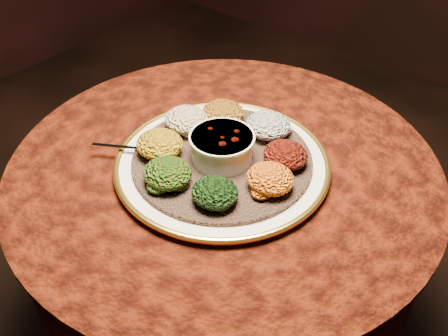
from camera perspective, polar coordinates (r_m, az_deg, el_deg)
The scene contains 13 objects.
table at distance 1.23m, azimuth -0.02°, elevation -5.80°, with size 0.96×0.96×0.73m.
platter at distance 1.09m, azimuth -0.22°, elevation 0.54°, with size 0.53×0.53×0.02m.
injera at distance 1.08m, azimuth -0.22°, elevation 0.99°, with size 0.39×0.39×0.01m, color brown.
stew_bowl at distance 1.06m, azimuth -0.23°, elevation 2.61°, with size 0.14×0.14×0.06m.
spoon at distance 1.11m, azimuth -9.27°, elevation 2.20°, with size 0.13×0.08×0.01m.
portion_ayib at distance 1.14m, azimuth 5.08°, elevation 4.89°, with size 0.10×0.10×0.05m, color beige.
portion_kitfo at distance 1.06m, azimuth 7.04°, elevation 1.50°, with size 0.10×0.09×0.05m, color black.
portion_tikil at distance 0.99m, azimuth 5.29°, elevation -1.21°, with size 0.10×0.09×0.05m, color #C16F10.
portion_gomen at distance 0.96m, azimuth -1.05°, elevation -2.81°, with size 0.09×0.09×0.04m, color black.
portion_mixveg at distance 1.01m, azimuth -6.47°, elevation -0.59°, with size 0.10×0.10×0.05m, color #A2380A.
portion_kik at distance 1.08m, azimuth -7.35°, elevation 2.71°, with size 0.10×0.10×0.05m, color #BF8E10.
portion_timatim at distance 1.15m, azimuth -4.30°, elevation 5.52°, with size 0.10×0.10×0.05m, color maroon.
portion_shiro at distance 1.17m, azimuth -0.12°, elevation 6.28°, with size 0.10×0.10×0.05m, color #965312.
Camera 1 is at (0.53, -0.67, 1.44)m, focal length 40.00 mm.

